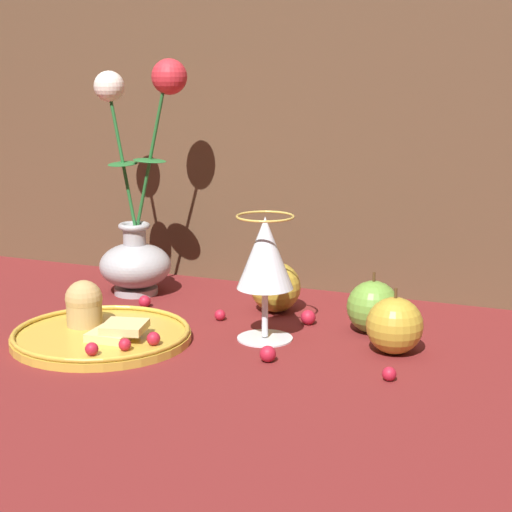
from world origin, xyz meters
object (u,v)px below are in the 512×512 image
object	(u,v)px
plate_with_pastries	(99,330)
apple_near_glass	(373,307)
apple_at_table_edge	(276,287)
apple_beside_vase	(395,326)
wine_glass	(264,259)
vase	(137,227)

from	to	relation	value
plate_with_pastries	apple_near_glass	distance (m)	0.35
apple_at_table_edge	apple_near_glass	bearing A→B (deg)	-14.87
apple_beside_vase	apple_at_table_edge	bearing A→B (deg)	150.90
wine_glass	apple_near_glass	xyz separation A→B (m)	(0.12, 0.08, -0.07)
vase	apple_beside_vase	distance (m)	0.44
wine_glass	apple_beside_vase	size ratio (longest dim) A/B	1.97
plate_with_pastries	apple_near_glass	bearing A→B (deg)	28.09
apple_beside_vase	apple_near_glass	bearing A→B (deg)	123.18
vase	wine_glass	bearing A→B (deg)	-27.24
vase	apple_near_glass	size ratio (longest dim) A/B	4.33
plate_with_pastries	apple_at_table_edge	bearing A→B (deg)	52.40
wine_glass	apple_near_glass	world-z (taller)	wine_glass
plate_with_pastries	apple_at_table_edge	distance (m)	0.26
plate_with_pastries	wine_glass	bearing A→B (deg)	22.76
vase	apple_near_glass	distance (m)	0.38
apple_at_table_edge	plate_with_pastries	bearing A→B (deg)	-127.60
plate_with_pastries	wine_glass	distance (m)	0.22
vase	wine_glass	distance (m)	0.29
plate_with_pastries	wine_glass	world-z (taller)	wine_glass
plate_with_pastries	apple_near_glass	size ratio (longest dim) A/B	2.81
apple_near_glass	apple_at_table_edge	xyz separation A→B (m)	(-0.15, 0.04, 0.00)
apple_beside_vase	plate_with_pastries	bearing A→B (deg)	-164.87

